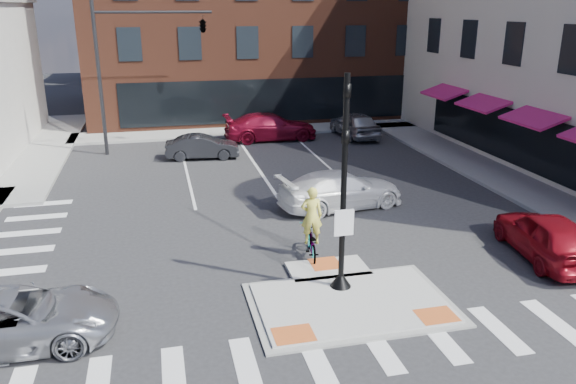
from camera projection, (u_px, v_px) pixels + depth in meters
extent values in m
plane|color=#28282B|center=(345.00, 296.00, 15.63)|extent=(120.00, 120.00, 0.00)
cube|color=gray|center=(351.00, 304.00, 15.16)|extent=(5.40, 3.60, 0.06)
cube|color=#A8A8A3|center=(351.00, 303.00, 15.15)|extent=(5.00, 3.20, 0.12)
cube|color=#A8A8A3|center=(328.00, 270.00, 17.09)|extent=(2.40, 1.40, 0.12)
cube|color=#CB5823|center=(293.00, 334.00, 13.61)|extent=(1.00, 0.80, 0.01)
cube|color=#CB5823|center=(437.00, 315.00, 14.44)|extent=(1.00, 0.80, 0.01)
cube|color=#CB5823|center=(325.00, 264.00, 17.35)|extent=(0.90, 0.90, 0.01)
cube|color=gray|center=(45.00, 148.00, 31.66)|extent=(3.00, 20.00, 0.15)
cube|color=gray|center=(489.00, 171.00, 27.21)|extent=(3.00, 24.00, 0.15)
cube|color=gray|center=(279.00, 129.00, 36.58)|extent=(26.00, 3.00, 0.15)
cube|color=#592A1B|center=(251.00, 9.00, 43.48)|extent=(24.00, 18.00, 15.00)
cube|color=black|center=(276.00, 100.00, 36.96)|extent=(20.00, 0.12, 2.80)
cube|color=black|center=(515.00, 137.00, 26.96)|extent=(0.12, 16.00, 2.60)
cube|color=#D41C6F|center=(506.00, 110.00, 26.39)|extent=(1.46, 3.00, 0.58)
cube|color=#D41C6F|center=(444.00, 92.00, 31.93)|extent=(1.46, 3.00, 0.58)
cube|color=slate|center=(157.00, 32.00, 61.19)|extent=(10.00, 12.00, 10.00)
cube|color=brown|center=(270.00, 21.00, 65.58)|extent=(12.00, 12.00, 12.00)
cone|color=black|center=(341.00, 279.00, 15.89)|extent=(0.60, 0.60, 0.45)
cylinder|color=black|center=(344.00, 183.00, 14.99)|extent=(0.16, 0.16, 5.80)
cube|color=white|center=(344.00, 223.00, 15.23)|extent=(0.55, 0.04, 0.75)
imported|color=black|center=(346.00, 105.00, 14.33)|extent=(0.18, 0.22, 1.10)
imported|color=black|center=(345.00, 150.00, 14.71)|extent=(0.18, 0.22, 1.10)
cylinder|color=black|center=(100.00, 80.00, 29.35)|extent=(0.20, 0.20, 8.00)
cylinder|color=black|center=(153.00, 12.00, 28.93)|extent=(6.00, 0.14, 0.14)
imported|color=black|center=(203.00, 24.00, 29.67)|extent=(0.48, 2.24, 0.90)
imported|color=#A5A7AC|center=(11.00, 319.00, 13.22)|extent=(4.90, 2.26, 1.36)
imported|color=maroon|center=(547.00, 236.00, 17.80)|extent=(2.43, 4.70, 1.53)
imported|color=white|center=(341.00, 190.00, 22.34)|extent=(5.37, 2.88, 1.48)
imported|color=#232327|center=(202.00, 147.00, 29.61)|extent=(3.93, 1.65, 1.26)
imported|color=#9FA1A6|center=(355.00, 124.00, 34.46)|extent=(2.12, 4.76, 1.59)
imported|color=maroon|center=(271.00, 127.00, 33.69)|extent=(5.55, 2.27, 1.61)
imported|color=#3F3F44|center=(311.00, 242.00, 18.02)|extent=(0.94, 1.96, 0.99)
imported|color=#E9E352|center=(312.00, 216.00, 17.73)|extent=(0.75, 0.55, 1.89)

